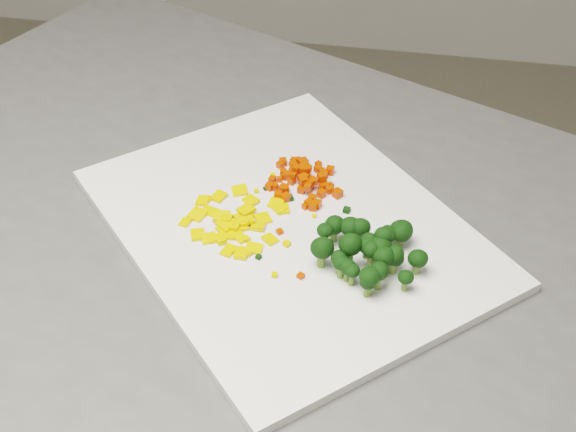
% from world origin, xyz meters
% --- Properties ---
extents(cutting_board, '(0.53, 0.54, 0.01)m').
position_xyz_m(cutting_board, '(0.29, -0.11, 0.91)').
color(cutting_board, white).
rests_on(cutting_board, counter_block).
extents(carrot_pile, '(0.09, 0.09, 0.03)m').
position_xyz_m(carrot_pile, '(0.29, -0.04, 0.92)').
color(carrot_pile, red).
rests_on(carrot_pile, cutting_board).
extents(pepper_pile, '(0.11, 0.11, 0.02)m').
position_xyz_m(pepper_pile, '(0.23, -0.11, 0.92)').
color(pepper_pile, yellow).
rests_on(pepper_pile, cutting_board).
extents(broccoli_pile, '(0.11, 0.11, 0.05)m').
position_xyz_m(broccoli_pile, '(0.38, -0.16, 0.94)').
color(broccoli_pile, black).
rests_on(broccoli_pile, cutting_board).
extents(carrot_cube_0, '(0.01, 0.01, 0.01)m').
position_xyz_m(carrot_cube_0, '(0.31, -0.07, 0.92)').
color(carrot_cube_0, red).
rests_on(carrot_cube_0, carrot_pile).
extents(carrot_cube_1, '(0.01, 0.01, 0.01)m').
position_xyz_m(carrot_cube_1, '(0.27, -0.01, 0.92)').
color(carrot_cube_1, red).
rests_on(carrot_cube_1, carrot_pile).
extents(carrot_cube_2, '(0.01, 0.01, 0.01)m').
position_xyz_m(carrot_cube_2, '(0.31, -0.03, 0.92)').
color(carrot_cube_2, red).
rests_on(carrot_cube_2, carrot_pile).
extents(carrot_cube_3, '(0.01, 0.01, 0.01)m').
position_xyz_m(carrot_cube_3, '(0.32, -0.04, 0.92)').
color(carrot_cube_3, red).
rests_on(carrot_cube_3, carrot_pile).
extents(carrot_cube_4, '(0.01, 0.01, 0.01)m').
position_xyz_m(carrot_cube_4, '(0.26, -0.02, 0.92)').
color(carrot_cube_4, red).
rests_on(carrot_cube_4, carrot_pile).
extents(carrot_cube_5, '(0.01, 0.01, 0.01)m').
position_xyz_m(carrot_cube_5, '(0.33, -0.05, 0.92)').
color(carrot_cube_5, red).
rests_on(carrot_cube_5, carrot_pile).
extents(carrot_cube_6, '(0.01, 0.01, 0.01)m').
position_xyz_m(carrot_cube_6, '(0.26, -0.04, 0.91)').
color(carrot_cube_6, red).
rests_on(carrot_cube_6, carrot_pile).
extents(carrot_cube_7, '(0.01, 0.01, 0.01)m').
position_xyz_m(carrot_cube_7, '(0.29, -0.03, 0.92)').
color(carrot_cube_7, red).
rests_on(carrot_cube_7, carrot_pile).
extents(carrot_cube_8, '(0.01, 0.01, 0.01)m').
position_xyz_m(carrot_cube_8, '(0.27, -0.07, 0.91)').
color(carrot_cube_8, red).
rests_on(carrot_cube_8, carrot_pile).
extents(carrot_cube_9, '(0.01, 0.01, 0.01)m').
position_xyz_m(carrot_cube_9, '(0.31, -0.03, 0.92)').
color(carrot_cube_9, red).
rests_on(carrot_cube_9, carrot_pile).
extents(carrot_cube_10, '(0.01, 0.01, 0.01)m').
position_xyz_m(carrot_cube_10, '(0.27, -0.02, 0.91)').
color(carrot_cube_10, red).
rests_on(carrot_cube_10, carrot_pile).
extents(carrot_cube_11, '(0.01, 0.01, 0.01)m').
position_xyz_m(carrot_cube_11, '(0.27, -0.05, 0.91)').
color(carrot_cube_11, red).
rests_on(carrot_cube_11, carrot_pile).
extents(carrot_cube_12, '(0.01, 0.01, 0.01)m').
position_xyz_m(carrot_cube_12, '(0.29, -0.01, 0.92)').
color(carrot_cube_12, red).
rests_on(carrot_cube_12, carrot_pile).
extents(carrot_cube_13, '(0.01, 0.01, 0.01)m').
position_xyz_m(carrot_cube_13, '(0.26, -0.00, 0.92)').
color(carrot_cube_13, red).
rests_on(carrot_cube_13, carrot_pile).
extents(carrot_cube_14, '(0.01, 0.01, 0.01)m').
position_xyz_m(carrot_cube_14, '(0.29, -0.04, 0.92)').
color(carrot_cube_14, red).
rests_on(carrot_cube_14, carrot_pile).
extents(carrot_cube_15, '(0.01, 0.01, 0.01)m').
position_xyz_m(carrot_cube_15, '(0.29, -0.03, 0.92)').
color(carrot_cube_15, red).
rests_on(carrot_cube_15, carrot_pile).
extents(carrot_cube_16, '(0.01, 0.01, 0.01)m').
position_xyz_m(carrot_cube_16, '(0.26, -0.05, 0.92)').
color(carrot_cube_16, red).
rests_on(carrot_cube_16, carrot_pile).
extents(carrot_cube_17, '(0.01, 0.01, 0.01)m').
position_xyz_m(carrot_cube_17, '(0.29, -0.01, 0.91)').
color(carrot_cube_17, red).
rests_on(carrot_cube_17, carrot_pile).
extents(carrot_cube_18, '(0.01, 0.01, 0.01)m').
position_xyz_m(carrot_cube_18, '(0.25, -0.05, 0.92)').
color(carrot_cube_18, red).
rests_on(carrot_cube_18, carrot_pile).
extents(carrot_cube_19, '(0.01, 0.01, 0.01)m').
position_xyz_m(carrot_cube_19, '(0.29, -0.00, 0.92)').
color(carrot_cube_19, red).
rests_on(carrot_cube_19, carrot_pile).
extents(carrot_cube_20, '(0.01, 0.01, 0.01)m').
position_xyz_m(carrot_cube_20, '(0.31, -0.04, 0.92)').
color(carrot_cube_20, red).
rests_on(carrot_cube_20, carrot_pile).
extents(carrot_cube_21, '(0.01, 0.01, 0.01)m').
position_xyz_m(carrot_cube_21, '(0.32, -0.01, 0.92)').
color(carrot_cube_21, red).
rests_on(carrot_cube_21, carrot_pile).
extents(carrot_cube_22, '(0.01, 0.01, 0.01)m').
position_xyz_m(carrot_cube_22, '(0.32, -0.05, 0.92)').
color(carrot_cube_22, red).
rests_on(carrot_cube_22, carrot_pile).
extents(carrot_cube_23, '(0.01, 0.01, 0.01)m').
position_xyz_m(carrot_cube_23, '(0.27, -0.03, 0.91)').
color(carrot_cube_23, red).
rests_on(carrot_cube_23, carrot_pile).
extents(carrot_cube_24, '(0.01, 0.01, 0.01)m').
position_xyz_m(carrot_cube_24, '(0.27, -0.02, 0.91)').
color(carrot_cube_24, red).
rests_on(carrot_cube_24, carrot_pile).
extents(carrot_cube_25, '(0.01, 0.01, 0.01)m').
position_xyz_m(carrot_cube_25, '(0.29, -0.04, 0.91)').
color(carrot_cube_25, red).
rests_on(carrot_cube_25, carrot_pile).
extents(carrot_cube_26, '(0.01, 0.01, 0.01)m').
position_xyz_m(carrot_cube_26, '(0.27, -0.05, 0.92)').
color(carrot_cube_26, red).
rests_on(carrot_cube_26, carrot_pile).
extents(carrot_cube_27, '(0.01, 0.01, 0.01)m').
position_xyz_m(carrot_cube_27, '(0.28, -0.04, 0.92)').
color(carrot_cube_27, red).
rests_on(carrot_cube_27, carrot_pile).
extents(carrot_cube_28, '(0.01, 0.01, 0.01)m').
position_xyz_m(carrot_cube_28, '(0.27, -0.01, 0.91)').
color(carrot_cube_28, red).
rests_on(carrot_cube_28, carrot_pile).
extents(carrot_cube_29, '(0.01, 0.01, 0.01)m').
position_xyz_m(carrot_cube_29, '(0.27, -0.03, 0.92)').
color(carrot_cube_29, red).
rests_on(carrot_cube_29, carrot_pile).
extents(carrot_cube_30, '(0.01, 0.01, 0.01)m').
position_xyz_m(carrot_cube_30, '(0.30, -0.04, 0.92)').
color(carrot_cube_30, red).
rests_on(carrot_cube_30, carrot_pile).
extents(carrot_cube_31, '(0.01, 0.01, 0.01)m').
position_xyz_m(carrot_cube_31, '(0.31, -0.02, 0.91)').
color(carrot_cube_31, red).
rests_on(carrot_cube_31, carrot_pile).
extents(carrot_cube_32, '(0.01, 0.01, 0.01)m').
position_xyz_m(carrot_cube_32, '(0.28, -0.04, 0.92)').
color(carrot_cube_32, red).
rests_on(carrot_cube_32, carrot_pile).
extents(carrot_cube_33, '(0.01, 0.01, 0.01)m').
position_xyz_m(carrot_cube_33, '(0.28, 0.01, 0.91)').
color(carrot_cube_33, red).
rests_on(carrot_cube_33, carrot_pile).
extents(carrot_cube_34, '(0.01, 0.01, 0.01)m').
position_xyz_m(carrot_cube_34, '(0.28, 0.00, 0.91)').
color(carrot_cube_34, red).
rests_on(carrot_cube_34, carrot_pile).
extents(carrot_cube_35, '(0.01, 0.01, 0.01)m').
position_xyz_m(carrot_cube_35, '(0.30, -0.05, 0.92)').
color(carrot_cube_35, red).
rests_on(carrot_cube_35, carrot_pile).
extents(carrot_cube_36, '(0.01, 0.01, 0.01)m').
position_xyz_m(carrot_cube_36, '(0.30, -0.03, 0.92)').
color(carrot_cube_36, red).
rests_on(carrot_cube_36, carrot_pile).
extents(carrot_cube_37, '(0.01, 0.01, 0.01)m').
position_xyz_m(carrot_cube_37, '(0.29, -0.04, 0.92)').
color(carrot_cube_37, red).
rests_on(carrot_cube_37, carrot_pile).
extents(carrot_cube_38, '(0.01, 0.01, 0.01)m').
position_xyz_m(carrot_cube_38, '(0.29, -0.05, 0.92)').
color(carrot_cube_38, red).
rests_on(carrot_cube_38, carrot_pile).
extents(carrot_cube_39, '(0.01, 0.01, 0.01)m').
position_xyz_m(carrot_cube_39, '(0.30, -0.05, 0.92)').
color(carrot_cube_39, red).
rests_on(carrot_cube_39, carrot_pile).
extents(carrot_cube_40, '(0.01, 0.01, 0.01)m').
position_xyz_m(carrot_cube_40, '(0.28, -0.00, 0.92)').
color(carrot_cube_40, red).
rests_on(carrot_cube_40, carrot_pile).
extents(carrot_cube_41, '(0.01, 0.01, 0.01)m').
position_xyz_m(carrot_cube_41, '(0.30, -0.01, 0.92)').
color(carrot_cube_41, red).
rests_on(carrot_cube_41, carrot_pile).
extents(carrot_cube_42, '(0.01, 0.01, 0.01)m').
position_xyz_m(carrot_cube_42, '(0.31, -0.08, 0.92)').
color(carrot_cube_42, red).
rests_on(carrot_cube_42, carrot_pile).
extents(carrot_cube_43, '(0.01, 0.01, 0.01)m').
position_xyz_m(carrot_cube_43, '(0.31, -0.01, 0.91)').
color(carrot_cube_43, red).
rests_on(carrot_cube_43, carrot_pile).
extents(carrot_cube_44, '(0.01, 0.01, 0.01)m').
position_xyz_m(carrot_cube_44, '(0.30, -0.08, 0.91)').
color(carrot_cube_44, red).
rests_on(carrot_cube_44, carrot_pile).
extents(carrot_cube_45, '(0.01, 0.01, 0.01)m').
position_xyz_m(carrot_cube_45, '(0.26, -0.01, 0.92)').
color(carrot_cube_45, red).
rests_on(carrot_cube_45, carrot_pile).
extents(carrot_cube_46, '(0.01, 0.01, 0.01)m').
position_xyz_m(carrot_cube_46, '(0.28, -0.02, 0.92)').
color(carrot_cube_46, red).
rests_on(carrot_cube_46, carrot_pile).
extents(carrot_cube_47, '(0.01, 0.01, 0.01)m').
position_xyz_m(carrot_cube_47, '(0.28, -0.02, 0.92)').
color(carrot_cube_47, red).
rests_on(carrot_cube_47, carrot_pile).
extents(carrot_cube_48, '(0.01, 0.01, 0.01)m').
position_xyz_m(carrot_cube_48, '(0.27, 0.00, 0.91)').
color(carrot_cube_48, red).
rests_on(carrot_cube_48, carrot_pile).
extents(carrot_cube_49, '(0.01, 0.01, 0.01)m').
position_xyz_m(carrot_cube_49, '(0.29, -0.02, 0.92)').
color(carrot_cube_49, red).
rests_on(carrot_cube_49, carrot_pile).
extents(carrot_cube_50, '(0.01, 0.01, 0.01)m').
position_xyz_m(carrot_cube_50, '(0.29, -0.05, 0.92)').
color(carrot_cube_50, red).
rests_on(carrot_cube_50, carrot_pile).
extents(carrot_cube_51, '(0.01, 0.01, 0.01)m').
position_xyz_m(carrot_cube_51, '(0.27, -0.05, 0.92)').
color(carrot_cube_51, red).
rests_on(carrot_cube_51, carrot_pile).
extents(carrot_cube_52, '(0.01, 0.01, 0.01)m').
position_xyz_m(carrot_cube_52, '(0.29, -0.03, 0.92)').
color(carrot_cube_52, red).
rests_on(carrot_cube_52, carrot_pile).
extents(carrot_cube_53, '(0.01, 0.01, 0.01)m').
position_xyz_m(carrot_cube_53, '(0.29, -0.04, 0.92)').
color(carrot_cube_53, red).
rests_on(carrot_cube_53, carrot_pile).
extents(carrot_cube_54, '(0.01, 0.01, 0.01)m').
position_xyz_m(carrot_cube_54, '(0.30, -0.07, 0.92)').
color(carrot_cube_54, red).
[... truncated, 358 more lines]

